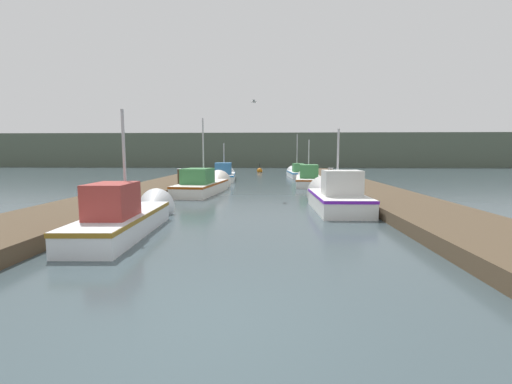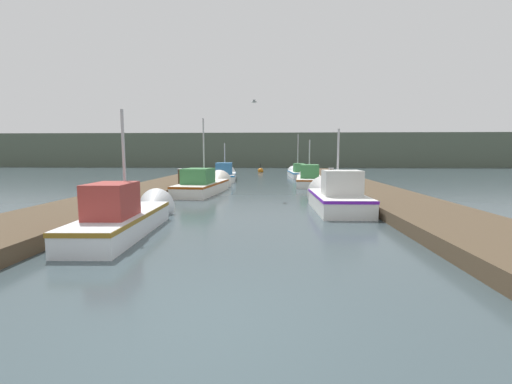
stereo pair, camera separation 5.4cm
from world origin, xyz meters
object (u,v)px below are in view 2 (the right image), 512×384
(fishing_boat_2, at_px, (206,184))
(fishing_boat_5, at_px, (297,173))
(fishing_boat_0, at_px, (129,215))
(fishing_boat_3, at_px, (309,178))
(fishing_boat_1, at_px, (335,197))
(seagull_lead, at_px, (254,102))
(mooring_piling_1, at_px, (180,180))
(mooring_piling_0, at_px, (331,179))
(channel_buoy, at_px, (261,171))
(fishing_boat_4, at_px, (225,174))

(fishing_boat_2, relative_size, fishing_boat_5, 1.09)
(fishing_boat_0, relative_size, fishing_boat_3, 0.83)
(fishing_boat_1, bearing_deg, seagull_lead, 133.31)
(fishing_boat_0, height_order, fishing_boat_1, fishing_boat_0)
(fishing_boat_0, distance_m, mooring_piling_1, 9.71)
(fishing_boat_3, distance_m, mooring_piling_0, 3.52)
(fishing_boat_1, height_order, mooring_piling_0, fishing_boat_1)
(mooring_piling_1, relative_size, seagull_lead, 2.33)
(fishing_boat_1, height_order, fishing_boat_3, fishing_boat_1)
(fishing_boat_2, height_order, fishing_boat_5, fishing_boat_2)
(fishing_boat_2, distance_m, fishing_boat_3, 8.14)
(fishing_boat_5, bearing_deg, seagull_lead, -105.71)
(mooring_piling_0, relative_size, channel_buoy, 1.13)
(mooring_piling_1, bearing_deg, channel_buoy, 78.75)
(fishing_boat_2, relative_size, mooring_piling_0, 4.95)
(mooring_piling_1, height_order, channel_buoy, mooring_piling_1)
(fishing_boat_4, bearing_deg, fishing_boat_0, -95.37)
(fishing_boat_1, xyz_separation_m, fishing_boat_5, (-0.17, 17.74, -0.08))
(fishing_boat_4, xyz_separation_m, mooring_piling_0, (7.29, -7.09, 0.22))
(fishing_boat_0, bearing_deg, channel_buoy, 82.33)
(fishing_boat_4, height_order, mooring_piling_0, fishing_boat_4)
(fishing_boat_5, distance_m, mooring_piling_0, 10.71)
(fishing_boat_3, relative_size, fishing_boat_4, 1.03)
(channel_buoy, bearing_deg, fishing_boat_4, -103.26)
(fishing_boat_4, xyz_separation_m, seagull_lead, (2.92, -10.76, 4.19))
(mooring_piling_0, bearing_deg, fishing_boat_0, -123.54)
(fishing_boat_5, relative_size, mooring_piling_1, 4.48)
(fishing_boat_0, bearing_deg, fishing_boat_4, 87.09)
(fishing_boat_1, distance_m, fishing_boat_3, 10.48)
(fishing_boat_4, distance_m, fishing_boat_5, 7.06)
(fishing_boat_4, xyz_separation_m, mooring_piling_1, (-1.34, -8.72, 0.23))
(fishing_boat_3, height_order, fishing_boat_5, fishing_boat_5)
(fishing_boat_0, relative_size, fishing_boat_1, 1.12)
(mooring_piling_0, xyz_separation_m, seagull_lead, (-4.37, -3.67, 3.97))
(fishing_boat_5, bearing_deg, fishing_boat_2, -118.50)
(fishing_boat_0, xyz_separation_m, fishing_boat_1, (6.44, 4.18, 0.02))
(fishing_boat_4, distance_m, channel_buoy, 11.02)
(seagull_lead, bearing_deg, fishing_boat_4, -167.52)
(mooring_piling_1, bearing_deg, seagull_lead, -25.57)
(fishing_boat_4, bearing_deg, fishing_boat_2, -93.74)
(fishing_boat_1, xyz_separation_m, fishing_boat_2, (-6.09, 5.20, -0.01))
(fishing_boat_1, distance_m, channel_buoy, 25.18)
(fishing_boat_1, bearing_deg, fishing_boat_0, -148.04)
(fishing_boat_2, distance_m, mooring_piling_0, 7.38)
(fishing_boat_2, xyz_separation_m, fishing_boat_5, (5.93, 12.54, -0.06))
(mooring_piling_1, distance_m, channel_buoy, 19.83)
(fishing_boat_1, distance_m, mooring_piling_0, 7.17)
(fishing_boat_2, distance_m, fishing_boat_5, 13.87)
(fishing_boat_0, bearing_deg, mooring_piling_1, 94.52)
(fishing_boat_4, bearing_deg, seagull_lead, -79.63)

